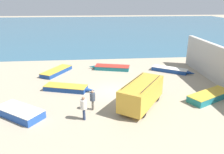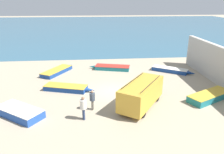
# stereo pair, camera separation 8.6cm
# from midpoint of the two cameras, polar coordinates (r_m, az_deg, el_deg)

# --- Properties ---
(ground_plane) EXTENTS (200.00, 200.00, 0.00)m
(ground_plane) POSITION_cam_midpoint_polar(r_m,az_deg,el_deg) (21.04, 0.65, -3.84)
(ground_plane) COLOR tan
(sea_water) EXTENTS (120.00, 80.00, 0.01)m
(sea_water) POSITION_cam_midpoint_polar(r_m,az_deg,el_deg) (71.69, -3.65, 13.02)
(sea_water) COLOR #33607A
(sea_water) RESTS_ON ground_plane
(harbor_wall) EXTENTS (0.50, 15.28, 3.86)m
(harbor_wall) POSITION_cam_midpoint_polar(r_m,az_deg,el_deg) (24.87, 26.66, 2.49)
(harbor_wall) COLOR #BCB7AD
(harbor_wall) RESTS_ON ground_plane
(parked_van) EXTENTS (4.57, 5.40, 2.19)m
(parked_van) POSITION_cam_midpoint_polar(r_m,az_deg,el_deg) (18.07, 7.84, -4.22)
(parked_van) COLOR gold
(parked_van) RESTS_ON ground_plane
(fishing_rowboat_0) EXTENTS (5.27, 2.55, 0.50)m
(fishing_rowboat_0) POSITION_cam_midpoint_polar(r_m,az_deg,el_deg) (27.51, -0.09, 2.49)
(fishing_rowboat_0) COLOR #1E757F
(fishing_rowboat_0) RESTS_ON ground_plane
(fishing_rowboat_1) EXTENTS (5.05, 2.51, 0.49)m
(fishing_rowboat_1) POSITION_cam_midpoint_polar(r_m,az_deg,el_deg) (21.68, -11.53, -2.81)
(fishing_rowboat_1) COLOR navy
(fishing_rowboat_1) RESTS_ON ground_plane
(fishing_rowboat_2) EXTENTS (4.43, 3.62, 0.64)m
(fishing_rowboat_2) POSITION_cam_midpoint_polar(r_m,az_deg,el_deg) (18.27, -23.15, -8.32)
(fishing_rowboat_2) COLOR #234CA3
(fishing_rowboat_2) RESTS_ON ground_plane
(fishing_rowboat_3) EXTENTS (4.69, 3.56, 0.49)m
(fishing_rowboat_3) POSITION_cam_midpoint_polar(r_m,az_deg,el_deg) (27.54, 15.25, 1.79)
(fishing_rowboat_3) COLOR navy
(fishing_rowboat_3) RESTS_ON ground_plane
(fishing_rowboat_4) EXTENTS (5.29, 3.36, 0.61)m
(fishing_rowboat_4) POSITION_cam_midpoint_polar(r_m,az_deg,el_deg) (21.36, 24.54, -4.48)
(fishing_rowboat_4) COLOR #1E757F
(fishing_rowboat_4) RESTS_ON ground_plane
(fishing_rowboat_5) EXTENTS (3.46, 5.10, 0.49)m
(fishing_rowboat_5) POSITION_cam_midpoint_polar(r_m,az_deg,el_deg) (27.03, -13.96, 1.56)
(fishing_rowboat_5) COLOR navy
(fishing_rowboat_5) RESTS_ON ground_plane
(fisherman_0) EXTENTS (0.44, 0.44, 1.67)m
(fisherman_0) POSITION_cam_midpoint_polar(r_m,az_deg,el_deg) (17.43, -5.01, -5.54)
(fisherman_0) COLOR #5B564C
(fisherman_0) RESTS_ON ground_plane
(fisherman_1) EXTENTS (0.48, 0.48, 1.82)m
(fisherman_1) POSITION_cam_midpoint_polar(r_m,az_deg,el_deg) (16.11, -7.35, -7.53)
(fisherman_1) COLOR navy
(fisherman_1) RESTS_ON ground_plane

